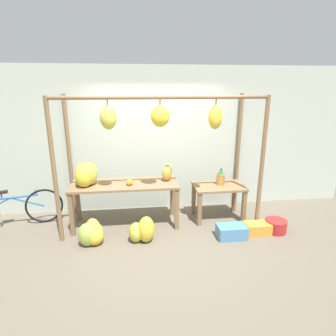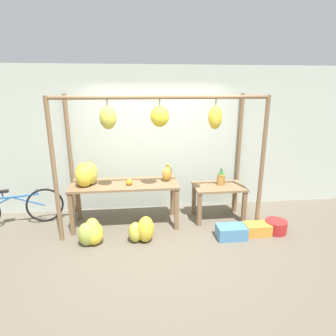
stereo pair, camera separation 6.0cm
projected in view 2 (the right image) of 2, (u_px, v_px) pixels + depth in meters
The scene contains 15 objects.
ground_plane at pixel (164, 242), 4.52m from camera, with size 20.00×20.00×0.00m, color #665B4C.
shop_wall_back at pixel (157, 140), 5.50m from camera, with size 8.00×0.08×2.80m.
stall_awning at pixel (159, 134), 4.50m from camera, with size 3.38×1.25×2.29m.
display_table_main at pixel (125, 189), 4.94m from camera, with size 1.86×0.69×0.79m.
display_table_side at pixel (219, 192), 5.21m from camera, with size 0.92×0.60×0.65m.
banana_pile_on_table at pixel (85, 175), 4.77m from camera, with size 0.44×0.48×0.42m.
orange_pile at pixel (129, 182), 4.82m from camera, with size 0.11×0.14×0.10m.
pineapple_cluster at pixel (221, 178), 5.19m from camera, with size 0.15×0.16×0.33m.
banana_pile_ground_left at pixel (92, 233), 4.45m from camera, with size 0.45×0.41×0.42m.
banana_pile_ground_right at pixel (142, 230), 4.49m from camera, with size 0.47×0.39×0.44m.
fruit_crate_white at pixel (231, 232), 4.62m from camera, with size 0.47×0.29×0.21m.
blue_bucket at pixel (276, 226), 4.80m from camera, with size 0.36×0.36×0.21m.
parked_bicycle at pixel (13, 208), 4.96m from camera, with size 1.65×0.41×0.69m.
papaya_pile at pixel (168, 172), 5.04m from camera, with size 0.24×0.33×0.30m.
fruit_crate_purple at pixel (257, 229), 4.74m from camera, with size 0.42×0.26×0.19m.
Camera 2 is at (-0.38, -3.99, 2.41)m, focal length 30.00 mm.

